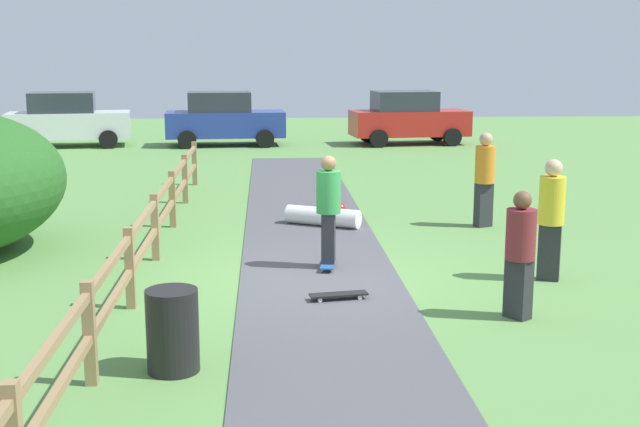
# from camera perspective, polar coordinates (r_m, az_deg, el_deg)

# --- Properties ---
(ground_plane) EXTENTS (60.00, 60.00, 0.00)m
(ground_plane) POSITION_cam_1_polar(r_m,az_deg,el_deg) (12.49, -0.01, -4.49)
(ground_plane) COLOR #60934C
(asphalt_path) EXTENTS (2.40, 28.00, 0.02)m
(asphalt_path) POSITION_cam_1_polar(r_m,az_deg,el_deg) (12.49, -0.01, -4.44)
(asphalt_path) COLOR #515156
(asphalt_path) RESTS_ON ground_plane
(wooden_fence) EXTENTS (0.12, 18.12, 1.10)m
(wooden_fence) POSITION_cam_1_polar(r_m,az_deg,el_deg) (12.43, -12.06, -1.64)
(wooden_fence) COLOR #997A51
(wooden_fence) RESTS_ON ground_plane
(trash_bin) EXTENTS (0.56, 0.56, 0.90)m
(trash_bin) POSITION_cam_1_polar(r_m,az_deg,el_deg) (9.01, -10.11, -7.94)
(trash_bin) COLOR black
(trash_bin) RESTS_ON ground_plane
(skater_riding) EXTENTS (0.43, 0.82, 1.77)m
(skater_riding) POSITION_cam_1_polar(r_m,az_deg,el_deg) (12.82, 0.59, 0.54)
(skater_riding) COLOR #265999
(skater_riding) RESTS_ON asphalt_path
(skater_fallen) EXTENTS (1.49, 1.40, 0.36)m
(skater_fallen) POSITION_cam_1_polar(r_m,az_deg,el_deg) (16.12, 0.30, -0.17)
(skater_fallen) COLOR white
(skater_fallen) RESTS_ON asphalt_path
(skateboard_loose) EXTENTS (0.82, 0.33, 0.08)m
(skateboard_loose) POSITION_cam_1_polar(r_m,az_deg,el_deg) (11.38, 1.29, -5.60)
(skateboard_loose) COLOR black
(skateboard_loose) RESTS_ON asphalt_path
(bystander_maroon) EXTENTS (0.53, 0.53, 1.65)m
(bystander_maroon) POSITION_cam_1_polar(r_m,az_deg,el_deg) (10.76, 13.62, -2.40)
(bystander_maroon) COLOR #2D2D33
(bystander_maroon) RESTS_ON ground_plane
(bystander_yellow) EXTENTS (0.50, 0.50, 1.82)m
(bystander_yellow) POSITION_cam_1_polar(r_m,az_deg,el_deg) (12.65, 15.63, -0.01)
(bystander_yellow) COLOR #2D2D33
(bystander_yellow) RESTS_ON ground_plane
(bystander_orange) EXTENTS (0.50, 0.50, 1.83)m
(bystander_orange) POSITION_cam_1_polar(r_m,az_deg,el_deg) (16.25, 11.27, 2.63)
(bystander_orange) COLOR #2D2D33
(bystander_orange) RESTS_ON ground_plane
(parked_car_blue) EXTENTS (4.30, 2.20, 1.92)m
(parked_car_blue) POSITION_cam_1_polar(r_m,az_deg,el_deg) (29.97, -6.63, 6.50)
(parked_car_blue) COLOR #283D99
(parked_car_blue) RESTS_ON ground_plane
(parked_car_red) EXTENTS (4.35, 2.34, 1.92)m
(parked_car_red) POSITION_cam_1_polar(r_m,az_deg,el_deg) (30.38, 6.08, 6.57)
(parked_car_red) COLOR red
(parked_car_red) RESTS_ON ground_plane
(parked_car_white) EXTENTS (4.40, 2.47, 1.92)m
(parked_car_white) POSITION_cam_1_polar(r_m,az_deg,el_deg) (30.74, -16.99, 6.20)
(parked_car_white) COLOR silver
(parked_car_white) RESTS_ON ground_plane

